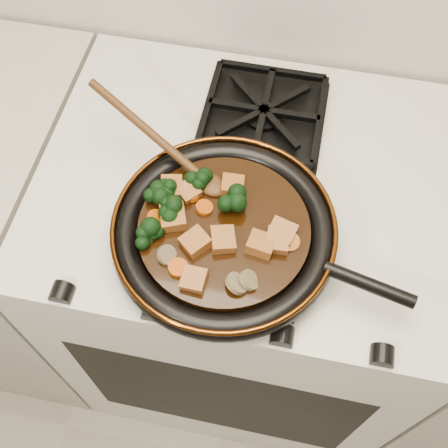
# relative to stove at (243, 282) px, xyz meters

# --- Properties ---
(stove) EXTENTS (0.76, 0.60, 0.90)m
(stove) POSITION_rel_stove_xyz_m (0.00, 0.00, 0.00)
(stove) COLOR beige
(stove) RESTS_ON ground
(burner_grate_front) EXTENTS (0.23, 0.23, 0.03)m
(burner_grate_front) POSITION_rel_stove_xyz_m (0.00, -0.14, 0.46)
(burner_grate_front) COLOR black
(burner_grate_front) RESTS_ON stove
(burner_grate_back) EXTENTS (0.23, 0.23, 0.03)m
(burner_grate_back) POSITION_rel_stove_xyz_m (0.00, 0.14, 0.46)
(burner_grate_back) COLOR black
(burner_grate_back) RESTS_ON stove
(skillet) EXTENTS (0.48, 0.36, 0.05)m
(skillet) POSITION_rel_stove_xyz_m (-0.02, -0.14, 0.49)
(skillet) COLOR black
(skillet) RESTS_ON burner_grate_front
(braising_sauce) EXTENTS (0.27, 0.27, 0.02)m
(braising_sauce) POSITION_rel_stove_xyz_m (-0.02, -0.14, 0.50)
(braising_sauce) COLOR black
(braising_sauce) RESTS_ON skillet
(tofu_cube_0) EXTENTS (0.05, 0.05, 0.03)m
(tofu_cube_0) POSITION_rel_stove_xyz_m (0.07, -0.14, 0.52)
(tofu_cube_0) COLOR brown
(tofu_cube_0) RESTS_ON braising_sauce
(tofu_cube_1) EXTENTS (0.05, 0.05, 0.03)m
(tofu_cube_1) POSITION_rel_stove_xyz_m (-0.10, -0.15, 0.52)
(tofu_cube_1) COLOR brown
(tofu_cube_1) RESTS_ON braising_sauce
(tofu_cube_2) EXTENTS (0.04, 0.04, 0.03)m
(tofu_cube_2) POSITION_rel_stove_xyz_m (-0.04, -0.24, 0.52)
(tofu_cube_2) COLOR brown
(tofu_cube_2) RESTS_ON braising_sauce
(tofu_cube_3) EXTENTS (0.05, 0.05, 0.02)m
(tofu_cube_3) POSITION_rel_stove_xyz_m (-0.09, -0.09, 0.52)
(tofu_cube_3) COLOR brown
(tofu_cube_3) RESTS_ON braising_sauce
(tofu_cube_4) EXTENTS (0.04, 0.05, 0.02)m
(tofu_cube_4) POSITION_rel_stove_xyz_m (-0.12, -0.09, 0.52)
(tofu_cube_4) COLOR brown
(tofu_cube_4) RESTS_ON braising_sauce
(tofu_cube_5) EXTENTS (0.04, 0.04, 0.03)m
(tofu_cube_5) POSITION_rel_stove_xyz_m (0.07, -0.15, 0.52)
(tofu_cube_5) COLOR brown
(tofu_cube_5) RESTS_ON braising_sauce
(tofu_cube_6) EXTENTS (0.05, 0.04, 0.03)m
(tofu_cube_6) POSITION_rel_stove_xyz_m (0.04, -0.16, 0.52)
(tofu_cube_6) COLOR brown
(tofu_cube_6) RESTS_ON braising_sauce
(tofu_cube_7) EXTENTS (0.04, 0.04, 0.02)m
(tofu_cube_7) POSITION_rel_stove_xyz_m (-0.02, -0.07, 0.52)
(tofu_cube_7) COLOR brown
(tofu_cube_7) RESTS_ON braising_sauce
(tofu_cube_8) EXTENTS (0.05, 0.05, 0.03)m
(tofu_cube_8) POSITION_rel_stove_xyz_m (-0.01, -0.17, 0.52)
(tofu_cube_8) COLOR brown
(tofu_cube_8) RESTS_ON braising_sauce
(tofu_cube_9) EXTENTS (0.05, 0.05, 0.03)m
(tofu_cube_9) POSITION_rel_stove_xyz_m (-0.05, -0.18, 0.52)
(tofu_cube_9) COLOR brown
(tofu_cube_9) RESTS_ON braising_sauce
(broccoli_floret_0) EXTENTS (0.08, 0.08, 0.07)m
(broccoli_floret_0) POSITION_rel_stove_xyz_m (-0.10, -0.14, 0.52)
(broccoli_floret_0) COLOR black
(broccoli_floret_0) RESTS_ON braising_sauce
(broccoli_floret_1) EXTENTS (0.07, 0.08, 0.06)m
(broccoli_floret_1) POSITION_rel_stove_xyz_m (-0.13, -0.11, 0.52)
(broccoli_floret_1) COLOR black
(broccoli_floret_1) RESTS_ON braising_sauce
(broccoli_floret_2) EXTENTS (0.08, 0.08, 0.07)m
(broccoli_floret_2) POSITION_rel_stove_xyz_m (-0.12, -0.11, 0.52)
(broccoli_floret_2) COLOR black
(broccoli_floret_2) RESTS_ON braising_sauce
(broccoli_floret_3) EXTENTS (0.07, 0.07, 0.07)m
(broccoli_floret_3) POSITION_rel_stove_xyz_m (-0.07, -0.07, 0.52)
(broccoli_floret_3) COLOR black
(broccoli_floret_3) RESTS_ON braising_sauce
(broccoli_floret_4) EXTENTS (0.07, 0.07, 0.08)m
(broccoli_floret_4) POSITION_rel_stove_xyz_m (-0.01, -0.10, 0.52)
(broccoli_floret_4) COLOR black
(broccoli_floret_4) RESTS_ON braising_sauce
(broccoli_floret_5) EXTENTS (0.07, 0.07, 0.06)m
(broccoli_floret_5) POSITION_rel_stove_xyz_m (-0.13, -0.19, 0.52)
(broccoli_floret_5) COLOR black
(broccoli_floret_5) RESTS_ON braising_sauce
(carrot_coin_0) EXTENTS (0.03, 0.03, 0.01)m
(carrot_coin_0) POSITION_rel_stove_xyz_m (-0.07, -0.23, 0.51)
(carrot_coin_0) COLOR #A63D04
(carrot_coin_0) RESTS_ON braising_sauce
(carrot_coin_1) EXTENTS (0.03, 0.03, 0.02)m
(carrot_coin_1) POSITION_rel_stove_xyz_m (0.09, -0.15, 0.51)
(carrot_coin_1) COLOR #A63D04
(carrot_coin_1) RESTS_ON braising_sauce
(carrot_coin_2) EXTENTS (0.03, 0.03, 0.01)m
(carrot_coin_2) POSITION_rel_stove_xyz_m (-0.06, -0.12, 0.51)
(carrot_coin_2) COLOR #A63D04
(carrot_coin_2) RESTS_ON braising_sauce
(carrot_coin_3) EXTENTS (0.03, 0.03, 0.02)m
(carrot_coin_3) POSITION_rel_stove_xyz_m (-0.08, -0.10, 0.51)
(carrot_coin_3) COLOR #A63D04
(carrot_coin_3) RESTS_ON braising_sauce
(carrot_coin_4) EXTENTS (0.03, 0.03, 0.02)m
(carrot_coin_4) POSITION_rel_stove_xyz_m (-0.12, -0.15, 0.51)
(carrot_coin_4) COLOR #A63D04
(carrot_coin_4) RESTS_ON braising_sauce
(mushroom_slice_0) EXTENTS (0.05, 0.05, 0.03)m
(mushroom_slice_0) POSITION_rel_stove_xyz_m (0.02, -0.24, 0.52)
(mushroom_slice_0) COLOR brown
(mushroom_slice_0) RESTS_ON braising_sauce
(mushroom_slice_1) EXTENTS (0.04, 0.04, 0.03)m
(mushroom_slice_1) POSITION_rel_stove_xyz_m (0.04, -0.23, 0.52)
(mushroom_slice_1) COLOR brown
(mushroom_slice_1) RESTS_ON braising_sauce
(mushroom_slice_2) EXTENTS (0.03, 0.03, 0.03)m
(mushroom_slice_2) POSITION_rel_stove_xyz_m (-0.09, -0.21, 0.52)
(mushroom_slice_2) COLOR brown
(mushroom_slice_2) RESTS_ON braising_sauce
(wooden_spoon) EXTENTS (0.16, 0.10, 0.26)m
(wooden_spoon) POSITION_rel_stove_xyz_m (-0.12, -0.04, 0.54)
(wooden_spoon) COLOR #42250E
(wooden_spoon) RESTS_ON braising_sauce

